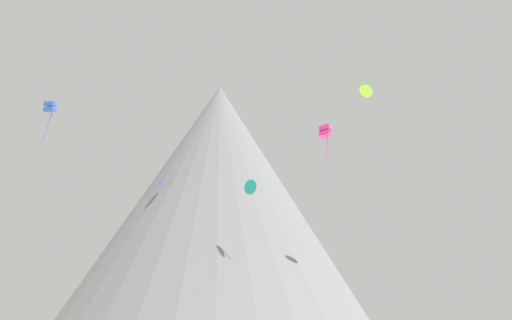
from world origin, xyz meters
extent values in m
cone|color=slate|center=(-5.08, 70.18, 25.93)|extent=(83.75, 83.75, 51.87)
cone|color=slate|center=(-14.06, 73.82, 10.81)|extent=(40.91, 40.91, 21.62)
cone|color=slate|center=(-3.82, 69.91, 11.45)|extent=(48.94, 48.94, 22.90)
cone|color=#8CD133|center=(18.86, 49.18, 41.16)|extent=(2.16, 0.86, 2.18)
cone|color=#5138B2|center=(-13.49, 58.17, 29.47)|extent=(0.88, 1.46, 1.40)
cone|color=teal|center=(1.50, 48.29, 25.95)|extent=(2.03, 1.59, 2.17)
cylinder|color=pink|center=(1.45, 48.29, 23.44)|extent=(0.49, 0.42, 2.84)
cube|color=blue|center=(-23.85, 36.29, 33.01)|extent=(1.33, 1.41, 0.82)
cube|color=blue|center=(-23.85, 36.29, 33.77)|extent=(1.33, 1.41, 0.82)
cylinder|color=blue|center=(-23.90, 36.29, 30.50)|extent=(0.66, 0.70, 4.42)
cube|color=#D1339E|center=(10.65, 32.83, 28.20)|extent=(1.70, 1.66, 0.77)
cube|color=#D1339E|center=(10.65, 32.83, 28.88)|extent=(1.70, 1.66, 0.77)
cylinder|color=#D1339E|center=(10.71, 32.83, 26.24)|extent=(0.33, 0.09, 3.37)
camera|label=1|loc=(3.42, -30.94, 4.60)|focal=40.41mm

